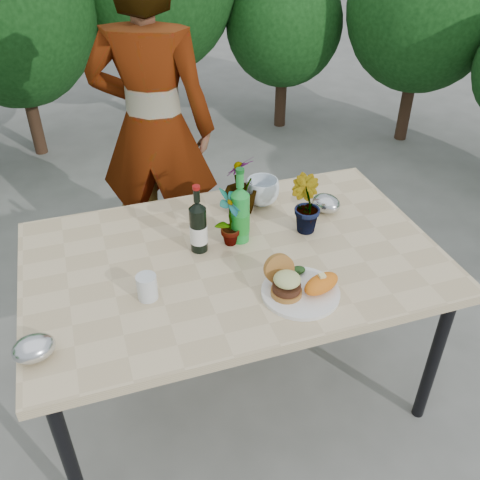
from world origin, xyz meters
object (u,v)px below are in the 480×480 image
object	(u,v)px
wine_bottle	(198,227)
patio_table	(234,267)
dinner_plate	(300,292)
person	(154,129)

from	to	relation	value
wine_bottle	patio_table	bearing A→B (deg)	-55.69
patio_table	wine_bottle	world-z (taller)	wine_bottle
dinner_plate	wine_bottle	bearing A→B (deg)	126.38
patio_table	wine_bottle	size ratio (longest dim) A/B	5.55
patio_table	person	xyz separation A→B (m)	(-0.11, 0.98, 0.18)
patio_table	dinner_plate	bearing A→B (deg)	-61.33
wine_bottle	dinner_plate	bearing A→B (deg)	-73.79
patio_table	person	bearing A→B (deg)	96.63
dinner_plate	wine_bottle	world-z (taller)	wine_bottle
patio_table	person	distance (m)	1.01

